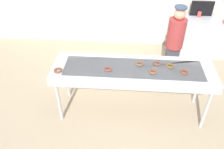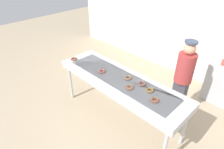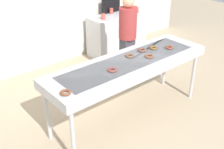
{
  "view_description": "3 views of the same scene",
  "coord_description": "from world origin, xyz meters",
  "px_view_note": "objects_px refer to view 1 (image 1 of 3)",
  "views": [
    {
      "loc": [
        -0.12,
        -3.1,
        3.26
      ],
      "look_at": [
        -0.35,
        -0.0,
        0.82
      ],
      "focal_mm": 37.68,
      "sensor_mm": 36.0,
      "label": 1
    },
    {
      "loc": [
        1.98,
        -2.17,
        2.95
      ],
      "look_at": [
        -0.28,
        0.07,
        0.91
      ],
      "focal_mm": 30.95,
      "sensor_mm": 36.0,
      "label": 2
    },
    {
      "loc": [
        -2.6,
        -2.68,
        2.73
      ],
      "look_at": [
        -0.34,
        -0.0,
        0.87
      ],
      "focal_mm": 45.34,
      "sensor_mm": 36.0,
      "label": 3
    }
  ],
  "objects_px": {
    "worker_baker": "(174,44)",
    "chocolate_donut_5": "(139,64)",
    "paper_cup_1": "(199,14)",
    "chocolate_donut_1": "(184,72)",
    "fryer_conveyor": "(133,72)",
    "paper_cup_3": "(182,18)",
    "chocolate_donut_3": "(153,72)",
    "prep_counter": "(198,37)",
    "menu_display": "(202,8)",
    "chocolate_donut_2": "(108,69)",
    "chocolate_donut_0": "(157,63)",
    "chocolate_donut_4": "(170,66)",
    "chocolate_donut_6": "(58,70)"
  },
  "relations": [
    {
      "from": "paper_cup_1",
      "to": "chocolate_donut_5",
      "type": "bearing_deg",
      "value": -123.94
    },
    {
      "from": "worker_baker",
      "to": "menu_display",
      "type": "relative_size",
      "value": 3.27
    },
    {
      "from": "chocolate_donut_0",
      "to": "chocolate_donut_4",
      "type": "xyz_separation_m",
      "value": [
        0.21,
        -0.06,
        0.0
      ]
    },
    {
      "from": "fryer_conveyor",
      "to": "chocolate_donut_1",
      "type": "relative_size",
      "value": 19.66
    },
    {
      "from": "chocolate_donut_1",
      "to": "chocolate_donut_5",
      "type": "height_order",
      "value": "same"
    },
    {
      "from": "chocolate_donut_0",
      "to": "worker_baker",
      "type": "height_order",
      "value": "worker_baker"
    },
    {
      "from": "chocolate_donut_2",
      "to": "chocolate_donut_3",
      "type": "xyz_separation_m",
      "value": [
        0.72,
        -0.01,
        0.0
      ]
    },
    {
      "from": "chocolate_donut_3",
      "to": "worker_baker",
      "type": "distance_m",
      "value": 1.08
    },
    {
      "from": "paper_cup_3",
      "to": "chocolate_donut_3",
      "type": "bearing_deg",
      "value": -110.79
    },
    {
      "from": "chocolate_donut_2",
      "to": "chocolate_donut_6",
      "type": "bearing_deg",
      "value": -173.37
    },
    {
      "from": "chocolate_donut_6",
      "to": "paper_cup_3",
      "type": "bearing_deg",
      "value": 43.33
    },
    {
      "from": "chocolate_donut_0",
      "to": "chocolate_donut_5",
      "type": "height_order",
      "value": "same"
    },
    {
      "from": "chocolate_donut_0",
      "to": "worker_baker",
      "type": "distance_m",
      "value": 0.84
    },
    {
      "from": "chocolate_donut_1",
      "to": "menu_display",
      "type": "relative_size",
      "value": 0.26
    },
    {
      "from": "chocolate_donut_3",
      "to": "chocolate_donut_5",
      "type": "bearing_deg",
      "value": 136.35
    },
    {
      "from": "chocolate_donut_2",
      "to": "chocolate_donut_1",
      "type": "bearing_deg",
      "value": 0.62
    },
    {
      "from": "menu_display",
      "to": "chocolate_donut_3",
      "type": "bearing_deg",
      "value": -117.93
    },
    {
      "from": "chocolate_donut_2",
      "to": "chocolate_donut_4",
      "type": "xyz_separation_m",
      "value": [
        1.01,
        0.16,
        0.0
      ]
    },
    {
      "from": "fryer_conveyor",
      "to": "chocolate_donut_4",
      "type": "distance_m",
      "value": 0.62
    },
    {
      "from": "fryer_conveyor",
      "to": "paper_cup_3",
      "type": "distance_m",
      "value": 2.29
    },
    {
      "from": "chocolate_donut_3",
      "to": "fryer_conveyor",
      "type": "bearing_deg",
      "value": 162.91
    },
    {
      "from": "chocolate_donut_0",
      "to": "chocolate_donut_4",
      "type": "height_order",
      "value": "same"
    },
    {
      "from": "fryer_conveyor",
      "to": "chocolate_donut_3",
      "type": "bearing_deg",
      "value": -17.09
    },
    {
      "from": "chocolate_donut_1",
      "to": "chocolate_donut_3",
      "type": "height_order",
      "value": "same"
    },
    {
      "from": "worker_baker",
      "to": "prep_counter",
      "type": "relative_size",
      "value": 1.2
    },
    {
      "from": "worker_baker",
      "to": "chocolate_donut_5",
      "type": "bearing_deg",
      "value": 63.85
    },
    {
      "from": "fryer_conveyor",
      "to": "paper_cup_3",
      "type": "relative_size",
      "value": 21.67
    },
    {
      "from": "chocolate_donut_5",
      "to": "worker_baker",
      "type": "bearing_deg",
      "value": 48.74
    },
    {
      "from": "chocolate_donut_5",
      "to": "prep_counter",
      "type": "height_order",
      "value": "chocolate_donut_5"
    },
    {
      "from": "chocolate_donut_0",
      "to": "chocolate_donut_5",
      "type": "xyz_separation_m",
      "value": [
        -0.29,
        -0.03,
        0.0
      ]
    },
    {
      "from": "menu_display",
      "to": "chocolate_donut_0",
      "type": "bearing_deg",
      "value": -118.73
    },
    {
      "from": "worker_baker",
      "to": "paper_cup_3",
      "type": "relative_size",
      "value": 13.78
    },
    {
      "from": "fryer_conveyor",
      "to": "worker_baker",
      "type": "distance_m",
      "value": 1.18
    },
    {
      "from": "paper_cup_1",
      "to": "chocolate_donut_1",
      "type": "bearing_deg",
      "value": -107.55
    },
    {
      "from": "paper_cup_1",
      "to": "paper_cup_3",
      "type": "height_order",
      "value": "same"
    },
    {
      "from": "fryer_conveyor",
      "to": "chocolate_donut_5",
      "type": "height_order",
      "value": "chocolate_donut_5"
    },
    {
      "from": "chocolate_donut_3",
      "to": "prep_counter",
      "type": "xyz_separation_m",
      "value": [
        1.28,
        2.19,
        -0.54
      ]
    },
    {
      "from": "chocolate_donut_2",
      "to": "prep_counter",
      "type": "distance_m",
      "value": 3.0
    },
    {
      "from": "chocolate_donut_2",
      "to": "chocolate_donut_3",
      "type": "bearing_deg",
      "value": -1.08
    },
    {
      "from": "prep_counter",
      "to": "chocolate_donut_3",
      "type": "bearing_deg",
      "value": -120.27
    },
    {
      "from": "paper_cup_1",
      "to": "menu_display",
      "type": "bearing_deg",
      "value": 54.97
    },
    {
      "from": "chocolate_donut_0",
      "to": "chocolate_donut_2",
      "type": "bearing_deg",
      "value": -164.77
    },
    {
      "from": "chocolate_donut_6",
      "to": "worker_baker",
      "type": "xyz_separation_m",
      "value": [
        1.98,
        1.05,
        -0.04
      ]
    },
    {
      "from": "chocolate_donut_2",
      "to": "chocolate_donut_6",
      "type": "relative_size",
      "value": 1.0
    },
    {
      "from": "chocolate_donut_1",
      "to": "worker_baker",
      "type": "height_order",
      "value": "worker_baker"
    },
    {
      "from": "chocolate_donut_1",
      "to": "chocolate_donut_4",
      "type": "bearing_deg",
      "value": 143.96
    },
    {
      "from": "fryer_conveyor",
      "to": "paper_cup_1",
      "type": "xyz_separation_m",
      "value": [
        1.54,
        2.24,
        0.07
      ]
    },
    {
      "from": "fryer_conveyor",
      "to": "chocolate_donut_1",
      "type": "height_order",
      "value": "chocolate_donut_1"
    },
    {
      "from": "prep_counter",
      "to": "fryer_conveyor",
      "type": "bearing_deg",
      "value": -127.24
    },
    {
      "from": "chocolate_donut_3",
      "to": "prep_counter",
      "type": "distance_m",
      "value": 2.59
    }
  ]
}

